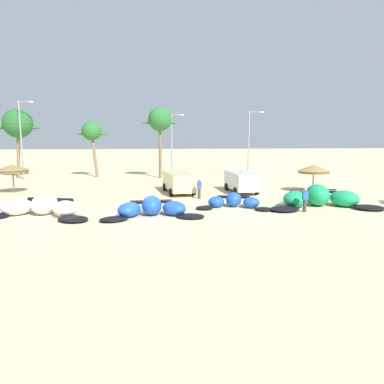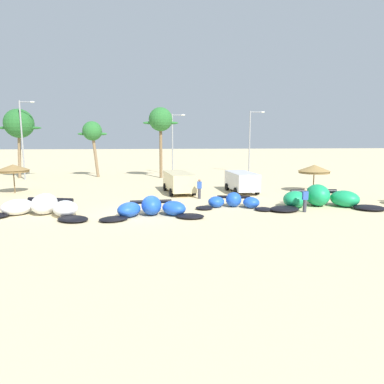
{
  "view_description": "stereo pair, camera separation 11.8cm",
  "coord_description": "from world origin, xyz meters",
  "px_view_note": "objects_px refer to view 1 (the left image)",
  "views": [
    {
      "loc": [
        1.29,
        -22.94,
        4.97
      ],
      "look_at": [
        3.81,
        2.0,
        1.0
      ],
      "focal_mm": 32.29,
      "sensor_mm": 36.0,
      "label": 1
    },
    {
      "loc": [
        1.41,
        -22.95,
        4.97
      ],
      "look_at": [
        3.81,
        2.0,
        1.0
      ],
      "focal_mm": 32.29,
      "sensor_mm": 36.0,
      "label": 2
    }
  ],
  "objects_px": {
    "beach_umbrella_middle": "(314,169)",
    "palm_center_left": "(160,120)",
    "kite_left": "(41,208)",
    "kite_left_of_center": "(152,209)",
    "palm_left_of_gap": "(92,132)",
    "parked_van": "(241,180)",
    "person_by_umbrellas": "(199,189)",
    "kite_center": "(234,202)",
    "lamppost_west": "(22,136)",
    "beach_umbrella_near_van": "(12,168)",
    "palm_left": "(18,124)",
    "kite_right_of_center": "(320,199)",
    "parked_car_second": "(178,181)",
    "lamppost_east_center": "(250,138)",
    "lamppost_west_center": "(173,141)",
    "person_near_kites": "(305,200)"
  },
  "relations": [
    {
      "from": "person_near_kites",
      "to": "lamppost_east_center",
      "type": "height_order",
      "value": "lamppost_east_center"
    },
    {
      "from": "palm_center_left",
      "to": "lamppost_west_center",
      "type": "relative_size",
      "value": 1.07
    },
    {
      "from": "palm_center_left",
      "to": "beach_umbrella_near_van",
      "type": "bearing_deg",
      "value": -141.45
    },
    {
      "from": "lamppost_west",
      "to": "palm_center_left",
      "type": "bearing_deg",
      "value": 1.33
    },
    {
      "from": "palm_left",
      "to": "lamppost_west_center",
      "type": "relative_size",
      "value": 1.04
    },
    {
      "from": "parked_car_second",
      "to": "beach_umbrella_middle",
      "type": "bearing_deg",
      "value": -3.56
    },
    {
      "from": "kite_left_of_center",
      "to": "person_by_umbrellas",
      "type": "distance_m",
      "value": 7.08
    },
    {
      "from": "parked_car_second",
      "to": "palm_center_left",
      "type": "relative_size",
      "value": 0.65
    },
    {
      "from": "kite_left_of_center",
      "to": "parked_car_second",
      "type": "relative_size",
      "value": 1.21
    },
    {
      "from": "palm_left_of_gap",
      "to": "kite_left",
      "type": "bearing_deg",
      "value": -88.29
    },
    {
      "from": "kite_left",
      "to": "palm_left_of_gap",
      "type": "xyz_separation_m",
      "value": [
        -0.66,
        22.2,
        5.1
      ]
    },
    {
      "from": "kite_center",
      "to": "lamppost_west_center",
      "type": "height_order",
      "value": "lamppost_west_center"
    },
    {
      "from": "kite_right_of_center",
      "to": "palm_left",
      "type": "bearing_deg",
      "value": 143.73
    },
    {
      "from": "parked_van",
      "to": "palm_center_left",
      "type": "bearing_deg",
      "value": 120.45
    },
    {
      "from": "kite_left_of_center",
      "to": "beach_umbrella_middle",
      "type": "distance_m",
      "value": 17.02
    },
    {
      "from": "lamppost_west",
      "to": "person_by_umbrellas",
      "type": "bearing_deg",
      "value": -37.94
    },
    {
      "from": "palm_left",
      "to": "lamppost_west",
      "type": "relative_size",
      "value": 0.92
    },
    {
      "from": "parked_van",
      "to": "lamppost_west",
      "type": "relative_size",
      "value": 0.52
    },
    {
      "from": "kite_center",
      "to": "lamppost_west",
      "type": "distance_m",
      "value": 28.54
    },
    {
      "from": "parked_van",
      "to": "parked_car_second",
      "type": "distance_m",
      "value": 5.74
    },
    {
      "from": "kite_left_of_center",
      "to": "kite_center",
      "type": "bearing_deg",
      "value": 20.38
    },
    {
      "from": "kite_right_of_center",
      "to": "palm_left_of_gap",
      "type": "height_order",
      "value": "palm_left_of_gap"
    },
    {
      "from": "kite_right_of_center",
      "to": "lamppost_east_center",
      "type": "height_order",
      "value": "lamppost_east_center"
    },
    {
      "from": "parked_van",
      "to": "person_by_umbrellas",
      "type": "height_order",
      "value": "parked_van"
    },
    {
      "from": "lamppost_east_center",
      "to": "kite_left",
      "type": "bearing_deg",
      "value": -128.92
    },
    {
      "from": "person_by_umbrellas",
      "to": "palm_center_left",
      "type": "distance_m",
      "value": 16.7
    },
    {
      "from": "kite_left",
      "to": "parked_van",
      "type": "xyz_separation_m",
      "value": [
        15.04,
        8.14,
        0.57
      ]
    },
    {
      "from": "kite_left_of_center",
      "to": "kite_right_of_center",
      "type": "bearing_deg",
      "value": 8.32
    },
    {
      "from": "palm_center_left",
      "to": "lamppost_east_center",
      "type": "relative_size",
      "value": 1.0
    },
    {
      "from": "parked_car_second",
      "to": "person_near_kites",
      "type": "xyz_separation_m",
      "value": [
        7.98,
        -9.08,
        -0.27
      ]
    },
    {
      "from": "kite_left",
      "to": "palm_left",
      "type": "xyz_separation_m",
      "value": [
        -9.23,
        21.71,
        6.05
      ]
    },
    {
      "from": "palm_left",
      "to": "parked_car_second",
      "type": "bearing_deg",
      "value": -35.57
    },
    {
      "from": "beach_umbrella_middle",
      "to": "palm_center_left",
      "type": "height_order",
      "value": "palm_center_left"
    },
    {
      "from": "kite_left",
      "to": "palm_center_left",
      "type": "relative_size",
      "value": 0.89
    },
    {
      "from": "kite_left",
      "to": "kite_left_of_center",
      "type": "height_order",
      "value": "kite_left"
    },
    {
      "from": "beach_umbrella_near_van",
      "to": "lamppost_east_center",
      "type": "xyz_separation_m",
      "value": [
        25.97,
        15.64,
        2.65
      ]
    },
    {
      "from": "beach_umbrella_near_van",
      "to": "parked_car_second",
      "type": "distance_m",
      "value": 14.89
    },
    {
      "from": "kite_left_of_center",
      "to": "person_near_kites",
      "type": "distance_m",
      "value": 10.23
    },
    {
      "from": "kite_right_of_center",
      "to": "lamppost_west_center",
      "type": "distance_m",
      "value": 25.23
    },
    {
      "from": "person_near_kites",
      "to": "palm_left_of_gap",
      "type": "xyz_separation_m",
      "value": [
        -17.95,
        22.84,
        4.8
      ]
    },
    {
      "from": "beach_umbrella_near_van",
      "to": "lamppost_west",
      "type": "relative_size",
      "value": 0.3
    },
    {
      "from": "kite_left",
      "to": "parked_car_second",
      "type": "bearing_deg",
      "value": 42.22
    },
    {
      "from": "kite_right_of_center",
      "to": "beach_umbrella_near_van",
      "type": "relative_size",
      "value": 3.06
    },
    {
      "from": "kite_left",
      "to": "palm_center_left",
      "type": "height_order",
      "value": "palm_center_left"
    },
    {
      "from": "beach_umbrella_near_van",
      "to": "kite_center",
      "type": "bearing_deg",
      "value": -24.69
    },
    {
      "from": "kite_left_of_center",
      "to": "kite_center",
      "type": "distance_m",
      "value": 6.17
    },
    {
      "from": "palm_left_of_gap",
      "to": "lamppost_east_center",
      "type": "bearing_deg",
      "value": 8.55
    },
    {
      "from": "palm_center_left",
      "to": "beach_umbrella_middle",
      "type": "bearing_deg",
      "value": -42.48
    },
    {
      "from": "beach_umbrella_middle",
      "to": "palm_left_of_gap",
      "type": "xyz_separation_m",
      "value": [
        -22.37,
        14.52,
        3.49
      ]
    },
    {
      "from": "kite_left",
      "to": "beach_umbrella_near_van",
      "type": "xyz_separation_m",
      "value": [
        -5.48,
        9.74,
        1.71
      ]
    }
  ]
}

